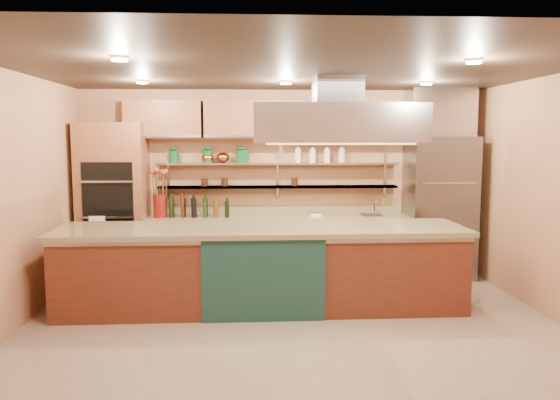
{
  "coord_description": "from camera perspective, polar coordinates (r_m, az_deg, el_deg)",
  "views": [
    {
      "loc": [
        -0.43,
        -5.8,
        2.08
      ],
      "look_at": [
        -0.09,
        1.0,
        1.31
      ],
      "focal_mm": 35.0,
      "sensor_mm": 36.0,
      "label": 1
    }
  ],
  "objects": [
    {
      "name": "floor",
      "position": [
        6.18,
        1.31,
        -13.28
      ],
      "size": [
        6.0,
        5.0,
        0.02
      ],
      "primitive_type": "cube",
      "color": "tan",
      "rests_on": "ground"
    },
    {
      "name": "ceiling",
      "position": [
        5.86,
        1.39,
        13.55
      ],
      "size": [
        6.0,
        5.0,
        0.02
      ],
      "primitive_type": "cube",
      "color": "black",
      "rests_on": "wall_back"
    },
    {
      "name": "wall_back",
      "position": [
        8.34,
        0.09,
        1.81
      ],
      "size": [
        6.0,
        0.04,
        2.8
      ],
      "primitive_type": "cube",
      "color": "tan",
      "rests_on": "floor"
    },
    {
      "name": "wall_front",
      "position": [
        3.4,
        4.46,
        -5.06
      ],
      "size": [
        6.0,
        0.04,
        2.8
      ],
      "primitive_type": "cube",
      "color": "tan",
      "rests_on": "floor"
    },
    {
      "name": "wall_left",
      "position": [
        6.38,
        -26.62,
        -0.32
      ],
      "size": [
        0.04,
        5.0,
        2.8
      ],
      "primitive_type": "cube",
      "color": "tan",
      "rests_on": "floor"
    },
    {
      "name": "oven_stack",
      "position": [
        8.28,
        -16.97,
        -0.24
      ],
      "size": [
        0.95,
        0.64,
        2.3
      ],
      "primitive_type": "cube",
      "color": "brown",
      "rests_on": "floor"
    },
    {
      "name": "refrigerator",
      "position": [
        8.47,
        16.3,
        -0.76
      ],
      "size": [
        0.95,
        0.72,
        2.1
      ],
      "primitive_type": "cube",
      "color": "slate",
      "rests_on": "floor"
    },
    {
      "name": "back_counter",
      "position": [
        8.17,
        -0.16,
        -4.92
      ],
      "size": [
        3.84,
        0.64,
        0.93
      ],
      "primitive_type": "cube",
      "color": "tan",
      "rests_on": "floor"
    },
    {
      "name": "wall_shelf_lower",
      "position": [
        8.21,
        -0.21,
        1.39
      ],
      "size": [
        3.6,
        0.26,
        0.03
      ],
      "primitive_type": "cube",
      "color": "#A2A4A9",
      "rests_on": "wall_back"
    },
    {
      "name": "wall_shelf_upper",
      "position": [
        8.19,
        -0.22,
        3.83
      ],
      "size": [
        3.6,
        0.26,
        0.03
      ],
      "primitive_type": "cube",
      "color": "#A2A4A9",
      "rests_on": "wall_back"
    },
    {
      "name": "upper_cabinets",
      "position": [
        8.14,
        0.15,
        8.39
      ],
      "size": [
        4.6,
        0.36,
        0.55
      ],
      "primitive_type": "cube",
      "color": "brown",
      "rests_on": "wall_back"
    },
    {
      "name": "range_hood",
      "position": [
        6.62,
        5.97,
        7.93
      ],
      "size": [
        2.0,
        1.0,
        0.45
      ],
      "primitive_type": "cube",
      "color": "#A2A4A9",
      "rests_on": "ceiling"
    },
    {
      "name": "ceiling_downlights",
      "position": [
        6.05,
        1.24,
        13.04
      ],
      "size": [
        4.0,
        2.8,
        0.02
      ],
      "primitive_type": "cube",
      "color": "#FFE5A5",
      "rests_on": "ceiling"
    },
    {
      "name": "island",
      "position": [
        6.73,
        -1.85,
        -7.05
      ],
      "size": [
        4.84,
        1.11,
        1.01
      ],
      "primitive_type": "cube",
      "rotation": [
        0.0,
        0.0,
        0.01
      ],
      "color": "#5F2A1B",
      "rests_on": "floor"
    },
    {
      "name": "flower_vase",
      "position": [
        8.12,
        -12.41,
        -0.61
      ],
      "size": [
        0.21,
        0.21,
        0.34
      ],
      "primitive_type": "cylinder",
      "rotation": [
        0.0,
        0.0,
        -0.1
      ],
      "color": "maroon",
      "rests_on": "back_counter"
    },
    {
      "name": "oil_bottle_cluster",
      "position": [
        8.05,
        -8.41,
        -0.73
      ],
      "size": [
        0.95,
        0.37,
        0.3
      ],
      "primitive_type": "cube",
      "rotation": [
        0.0,
        0.0,
        -0.12
      ],
      "color": "black",
      "rests_on": "back_counter"
    },
    {
      "name": "kitchen_scale",
      "position": [
        8.08,
        3.76,
        -1.41
      ],
      "size": [
        0.16,
        0.12,
        0.08
      ],
      "primitive_type": "cube",
      "rotation": [
        0.0,
        0.0,
        -0.08
      ],
      "color": "white",
      "rests_on": "back_counter"
    },
    {
      "name": "bar_faucet",
      "position": [
        8.32,
        9.84,
        -0.81
      ],
      "size": [
        0.04,
        0.04,
        0.21
      ],
      "primitive_type": "cylinder",
      "rotation": [
        0.0,
        0.0,
        0.33
      ],
      "color": "white",
      "rests_on": "back_counter"
    },
    {
      "name": "copper_kettle",
      "position": [
        8.19,
        -5.99,
        4.44
      ],
      "size": [
        0.21,
        0.21,
        0.15
      ],
      "primitive_type": "ellipsoid",
      "rotation": [
        0.0,
        0.0,
        -0.1
      ],
      "color": "#C8602E",
      "rests_on": "wall_shelf_upper"
    },
    {
      "name": "green_canister",
      "position": [
        8.17,
        -3.8,
        4.58
      ],
      "size": [
        0.16,
        0.16,
        0.19
      ],
      "primitive_type": "cylinder",
      "rotation": [
        0.0,
        0.0,
        0.03
      ],
      "color": "#104D20",
      "rests_on": "wall_shelf_upper"
    }
  ]
}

